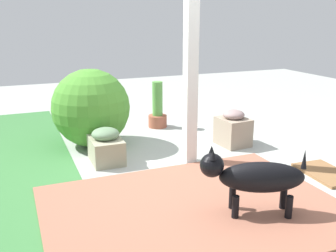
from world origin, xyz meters
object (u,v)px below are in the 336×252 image
Objects in this scene: terracotta_pot_tall at (158,111)px; dog at (254,177)px; stone_planter_nearest at (233,129)px; round_shrub at (91,108)px; stone_planter_far at (106,147)px; porch_pillar at (191,42)px; doormat at (326,173)px.

terracotta_pot_tall reaches higher than dog.
stone_planter_nearest is 1.74m from dog.
dog is (-2.21, -0.81, -0.14)m from round_shrub.
stone_planter_nearest is at bearing -26.29° from dog.
round_shrub reaches higher than stone_planter_far.
dog is at bearing -153.40° from stone_planter_far.
porch_pillar is 5.79× the size of stone_planter_nearest.
terracotta_pot_tall is 2.45m from doormat.
round_shrub is 1.13m from terracotta_pot_tall.
stone_planter_far is 1.78m from dog.
stone_planter_nearest is at bearing -152.65° from terracotta_pot_tall.
stone_planter_far is at bearing 26.60° from dog.
doormat is (0.40, -1.14, -0.31)m from dog.
dog is 1.25m from doormat.
stone_planter_far is 0.50× the size of round_shrub.
porch_pillar is at bearing -1.74° from dog.
round_shrub is at bearing 41.61° from porch_pillar.
doormat is at bearing -162.06° from stone_planter_nearest.
stone_planter_far is 0.72× the size of terracotta_pot_tall.
dog is (-2.65, 0.20, 0.09)m from terracotta_pot_tall.
stone_planter_nearest is 1.73m from round_shrub.
stone_planter_nearest is 0.72× the size of doormat.
porch_pillar is at bearing 112.89° from stone_planter_nearest.
porch_pillar is at bearing -112.11° from stone_planter_far.
doormat is at bearing -70.69° from dog.
round_shrub is 1.16× the size of dog.
round_shrub is at bearing 113.45° from terracotta_pot_tall.
stone_planter_nearest is at bearing -112.34° from round_shrub.
stone_planter_nearest is 0.68× the size of terracotta_pot_tall.
dog is (-1.56, 0.77, 0.13)m from stone_planter_nearest.
terracotta_pot_tall is at bearing 22.67° from doormat.
round_shrub is at bearing 20.25° from dog.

